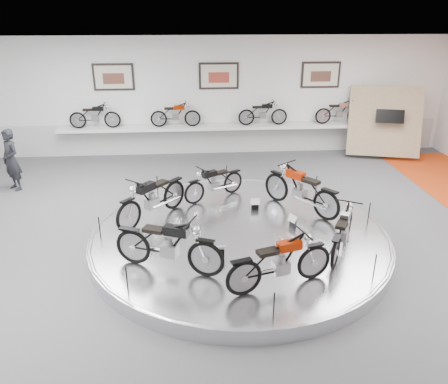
{
  "coord_description": "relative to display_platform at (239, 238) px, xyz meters",
  "views": [
    {
      "loc": [
        -0.97,
        -8.07,
        4.75
      ],
      "look_at": [
        -0.31,
        0.6,
        1.12
      ],
      "focal_mm": 35.0,
      "sensor_mm": 36.0,
      "label": 1
    }
  ],
  "objects": [
    {
      "name": "floor",
      "position": [
        0.0,
        -0.3,
        -0.15
      ],
      "size": [
        16.0,
        16.0,
        0.0
      ],
      "primitive_type": "plane",
      "color": "#4C4C4E",
      "rests_on": "ground"
    },
    {
      "name": "ceiling",
      "position": [
        0.0,
        -0.3,
        3.85
      ],
      "size": [
        16.0,
        16.0,
        0.0
      ],
      "primitive_type": "plane",
      "rotation": [
        3.14,
        0.0,
        0.0
      ],
      "color": "white",
      "rests_on": "wall_back"
    },
    {
      "name": "wall_back",
      "position": [
        0.0,
        6.7,
        1.85
      ],
      "size": [
        16.0,
        0.0,
        16.0
      ],
      "primitive_type": "plane",
      "rotation": [
        1.57,
        0.0,
        0.0
      ],
      "color": "silver",
      "rests_on": "floor"
    },
    {
      "name": "dado_band",
      "position": [
        0.0,
        6.68,
        0.4
      ],
      "size": [
        15.68,
        0.04,
        1.1
      ],
      "primitive_type": "cube",
      "color": "#BCBCBA",
      "rests_on": "floor"
    },
    {
      "name": "display_platform",
      "position": [
        0.0,
        0.0,
        0.0
      ],
      "size": [
        6.4,
        6.4,
        0.3
      ],
      "primitive_type": "cylinder",
      "color": "silver",
      "rests_on": "floor"
    },
    {
      "name": "platform_rim",
      "position": [
        0.0,
        0.0,
        0.12
      ],
      "size": [
        6.4,
        6.4,
        0.1
      ],
      "primitive_type": "torus",
      "color": "#B2B2BA",
      "rests_on": "display_platform"
    },
    {
      "name": "shelf",
      "position": [
        0.0,
        6.4,
        0.85
      ],
      "size": [
        11.0,
        0.55,
        0.1
      ],
      "primitive_type": "cube",
      "color": "silver",
      "rests_on": "wall_back"
    },
    {
      "name": "poster_left",
      "position": [
        -3.5,
        6.66,
        2.55
      ],
      "size": [
        1.35,
        0.06,
        0.88
      ],
      "primitive_type": "cube",
      "color": "beige",
      "rests_on": "wall_back"
    },
    {
      "name": "poster_center",
      "position": [
        0.0,
        6.66,
        2.55
      ],
      "size": [
        1.35,
        0.06,
        0.88
      ],
      "primitive_type": "cube",
      "color": "beige",
      "rests_on": "wall_back"
    },
    {
      "name": "poster_right",
      "position": [
        3.5,
        6.66,
        2.55
      ],
      "size": [
        1.35,
        0.06,
        0.88
      ],
      "primitive_type": "cube",
      "color": "beige",
      "rests_on": "wall_back"
    },
    {
      "name": "display_panel",
      "position": [
        5.6,
        5.8,
        1.1
      ],
      "size": [
        2.56,
        1.52,
        2.3
      ],
      "primitive_type": "cube",
      "rotation": [
        -0.35,
        0.0,
        -0.26
      ],
      "color": "tan",
      "rests_on": "floor"
    },
    {
      "name": "shelf_bike_a",
      "position": [
        -4.2,
        6.4,
        1.27
      ],
      "size": [
        1.22,
        0.43,
        0.73
      ],
      "primitive_type": null,
      "color": "black",
      "rests_on": "shelf"
    },
    {
      "name": "shelf_bike_b",
      "position": [
        -1.5,
        6.4,
        1.27
      ],
      "size": [
        1.22,
        0.43,
        0.73
      ],
      "primitive_type": null,
      "color": "#861900",
      "rests_on": "shelf"
    },
    {
      "name": "shelf_bike_c",
      "position": [
        1.5,
        6.4,
        1.27
      ],
      "size": [
        1.22,
        0.43,
        0.73
      ],
      "primitive_type": null,
      "color": "black",
      "rests_on": "shelf"
    },
    {
      "name": "shelf_bike_d",
      "position": [
        4.2,
        6.4,
        1.27
      ],
      "size": [
        1.22,
        0.43,
        0.73
      ],
      "primitive_type": null,
      "color": "#9F9FA3",
      "rests_on": "shelf"
    },
    {
      "name": "bike_a",
      "position": [
        1.57,
        1.01,
        0.7
      ],
      "size": [
        1.68,
        1.88,
        1.1
      ],
      "primitive_type": null,
      "rotation": [
        0.0,
        0.0,
        2.24
      ],
      "color": "#A92002",
      "rests_on": "display_platform"
    },
    {
      "name": "bike_b",
      "position": [
        -0.44,
        1.87,
        0.59
      ],
      "size": [
        1.56,
        1.25,
        0.88
      ],
      "primitive_type": null,
      "rotation": [
        0.0,
        0.0,
        3.7
      ],
      "color": "black",
      "rests_on": "display_platform"
    },
    {
      "name": "bike_c",
      "position": [
        -1.9,
        0.76,
        0.69
      ],
      "size": [
        1.67,
        1.82,
        1.08
      ],
      "primitive_type": null,
      "rotation": [
        0.0,
        0.0,
        4.01
      ],
      "color": "black",
      "rests_on": "display_platform"
    },
    {
      "name": "bike_d",
      "position": [
        -1.45,
        -1.39,
        0.68
      ],
      "size": [
        1.92,
        1.27,
        1.07
      ],
      "primitive_type": null,
      "rotation": [
        0.0,
        0.0,
        5.9
      ],
      "color": "black",
      "rests_on": "display_platform"
    },
    {
      "name": "bike_e",
      "position": [
        0.47,
        -2.07,
        0.65
      ],
      "size": [
        1.8,
        1.07,
        1.0
      ],
      "primitive_type": null,
      "rotation": [
        0.0,
        0.0,
        6.58
      ],
      "color": "#861900",
      "rests_on": "display_platform"
    },
    {
      "name": "bike_f",
      "position": [
        1.93,
        -0.97,
        0.62
      ],
      "size": [
        1.28,
        1.67,
        0.94
      ],
      "primitive_type": null,
      "rotation": [
        0.0,
        0.0,
        7.34
      ],
      "color": "#9F9FA3",
      "rests_on": "display_platform"
    },
    {
      "name": "visitor",
      "position": [
        -6.04,
        3.65,
        0.73
      ],
      "size": [
        0.76,
        0.74,
        1.75
      ],
      "primitive_type": "imported",
      "rotation": [
        0.0,
        0.0,
        -0.73
      ],
      "color": "black",
      "rests_on": "floor"
    }
  ]
}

